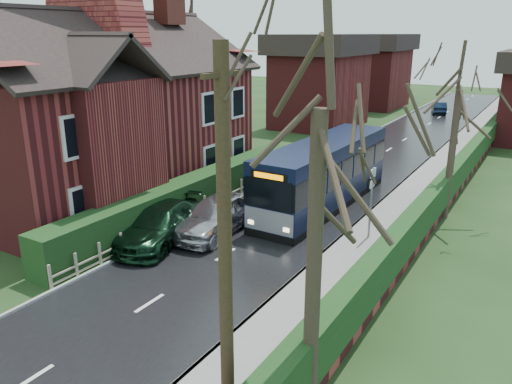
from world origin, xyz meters
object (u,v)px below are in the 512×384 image
Objects in this scene: bus at (324,175)px; car_green at (159,224)px; telegraph_pole at (225,257)px; car_silver at (215,216)px; bus_stop_sign at (372,193)px; brick_house at (103,107)px.

car_green is at bearing -116.39° from bus.
telegraph_pole reaches higher than car_green.
bus reaches higher than car_green.
bus is 5.87m from car_silver.
bus is 14.50m from telegraph_pole.
car_silver is 6.15m from bus_stop_sign.
telegraph_pole is at bearing -56.70° from car_silver.
brick_house is 10.76m from bus.
car_green is 1.66× the size of bus_stop_sign.
bus_stop_sign is (12.73, 1.22, -2.45)m from brick_house.
car_silver is at bearing 128.62° from telegraph_pole.
bus_stop_sign is 0.38× the size of telegraph_pole.
bus is 8.04m from car_green.
telegraph_pole reaches higher than bus_stop_sign.
car_silver is 1.53× the size of bus_stop_sign.
bus is 1.32× the size of telegraph_pole.
car_green is (-1.40, -1.74, -0.06)m from car_silver.
telegraph_pole is at bearing -35.53° from brick_house.
bus_stop_sign is (5.50, 2.50, 1.16)m from car_silver.
bus is at bearing 23.14° from brick_house.
bus reaches higher than bus_stop_sign.
bus_stop_sign is 11.09m from telegraph_pole.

